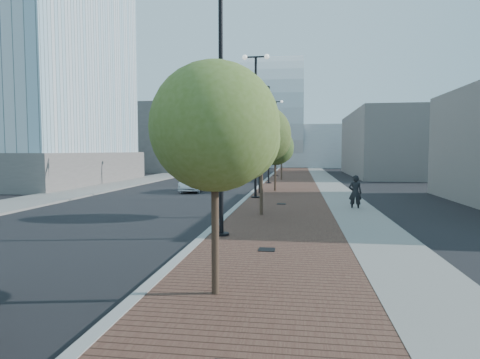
# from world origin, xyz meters

# --- Properties ---
(sidewalk) EXTENTS (7.00, 140.00, 0.12)m
(sidewalk) POSITION_xyz_m (3.50, 40.00, 0.06)
(sidewalk) COLOR #4C2D23
(sidewalk) RESTS_ON ground
(concrete_strip) EXTENTS (2.40, 140.00, 0.13)m
(concrete_strip) POSITION_xyz_m (6.20, 40.00, 0.07)
(concrete_strip) COLOR slate
(concrete_strip) RESTS_ON ground
(curb) EXTENTS (0.30, 140.00, 0.14)m
(curb) POSITION_xyz_m (0.00, 40.00, 0.07)
(curb) COLOR gray
(curb) RESTS_ON ground
(west_sidewalk) EXTENTS (4.00, 140.00, 0.12)m
(west_sidewalk) POSITION_xyz_m (-13.00, 40.00, 0.06)
(west_sidewalk) COLOR slate
(west_sidewalk) RESTS_ON ground
(white_sedan) EXTENTS (1.69, 4.19, 1.35)m
(white_sedan) POSITION_xyz_m (-4.77, 26.58, 0.68)
(white_sedan) COLOR silver
(white_sedan) RESTS_ON ground
(dark_car_mid) EXTENTS (2.85, 5.01, 1.32)m
(dark_car_mid) POSITION_xyz_m (-5.25, 41.21, 0.66)
(dark_car_mid) COLOR black
(dark_car_mid) RESTS_ON ground
(dark_car_far) EXTENTS (2.70, 5.49, 1.53)m
(dark_car_far) POSITION_xyz_m (-4.55, 38.01, 0.77)
(dark_car_far) COLOR black
(dark_car_far) RESTS_ON ground
(pedestrian) EXTENTS (0.73, 0.52, 1.88)m
(pedestrian) POSITION_xyz_m (6.34, 17.86, 0.94)
(pedestrian) COLOR black
(pedestrian) RESTS_ON ground
(streetlight_1) EXTENTS (1.44, 0.56, 9.21)m
(streetlight_1) POSITION_xyz_m (0.49, 10.00, 4.34)
(streetlight_1) COLOR black
(streetlight_1) RESTS_ON ground
(streetlight_2) EXTENTS (1.72, 0.56, 9.28)m
(streetlight_2) POSITION_xyz_m (0.60, 22.00, 4.82)
(streetlight_2) COLOR black
(streetlight_2) RESTS_ON ground
(streetlight_3) EXTENTS (1.44, 0.56, 9.21)m
(streetlight_3) POSITION_xyz_m (0.49, 34.00, 4.34)
(streetlight_3) COLOR black
(streetlight_3) RESTS_ON ground
(streetlight_4) EXTENTS (1.72, 0.56, 9.28)m
(streetlight_4) POSITION_xyz_m (0.60, 46.00, 4.82)
(streetlight_4) COLOR black
(streetlight_4) RESTS_ON ground
(traffic_mast) EXTENTS (5.09, 0.20, 8.00)m
(traffic_mast) POSITION_xyz_m (-0.30, 25.00, 4.98)
(traffic_mast) COLOR black
(traffic_mast) RESTS_ON ground
(tree_0) EXTENTS (2.72, 2.72, 5.02)m
(tree_0) POSITION_xyz_m (1.65, 4.02, 3.65)
(tree_0) COLOR #382619
(tree_0) RESTS_ON ground
(tree_1) EXTENTS (2.79, 2.79, 5.33)m
(tree_1) POSITION_xyz_m (1.65, 15.02, 3.92)
(tree_1) COLOR #382619
(tree_1) RESTS_ON ground
(tree_2) EXTENTS (2.81, 2.81, 4.88)m
(tree_2) POSITION_xyz_m (1.65, 27.02, 3.46)
(tree_2) COLOR #382619
(tree_2) RESTS_ON ground
(tree_3) EXTENTS (2.31, 2.25, 4.74)m
(tree_3) POSITION_xyz_m (1.65, 39.02, 3.60)
(tree_3) COLOR #382619
(tree_3) RESTS_ON ground
(tower_podium) EXTENTS (19.00, 19.00, 3.00)m
(tower_podium) POSITION_xyz_m (-24.00, 32.00, 1.50)
(tower_podium) COLOR #615B57
(tower_podium) RESTS_ON ground
(convention_center) EXTENTS (50.00, 30.00, 50.00)m
(convention_center) POSITION_xyz_m (-2.00, 85.00, 6.00)
(convention_center) COLOR #ADB4B8
(convention_center) RESTS_ON ground
(commercial_block_nw) EXTENTS (14.00, 20.00, 10.00)m
(commercial_block_nw) POSITION_xyz_m (-20.00, 60.00, 5.00)
(commercial_block_nw) COLOR #635C59
(commercial_block_nw) RESTS_ON ground
(commercial_block_ne) EXTENTS (12.00, 22.00, 8.00)m
(commercial_block_ne) POSITION_xyz_m (16.00, 50.00, 4.00)
(commercial_block_ne) COLOR slate
(commercial_block_ne) RESTS_ON ground
(utility_cover_1) EXTENTS (0.50, 0.50, 0.02)m
(utility_cover_1) POSITION_xyz_m (2.40, 8.00, 0.13)
(utility_cover_1) COLOR black
(utility_cover_1) RESTS_ON sidewalk
(utility_cover_2) EXTENTS (0.50, 0.50, 0.02)m
(utility_cover_2) POSITION_xyz_m (2.40, 19.00, 0.13)
(utility_cover_2) COLOR black
(utility_cover_2) RESTS_ON sidewalk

